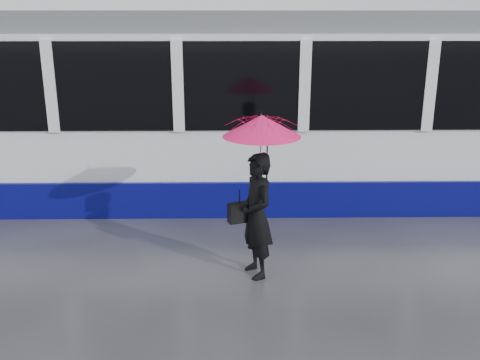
{
  "coord_description": "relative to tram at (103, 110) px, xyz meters",
  "views": [
    {
      "loc": [
        0.37,
        -7.21,
        3.27
      ],
      "look_at": [
        0.48,
        -0.16,
        1.1
      ],
      "focal_mm": 40.0,
      "sensor_mm": 36.0,
      "label": 1
    }
  ],
  "objects": [
    {
      "name": "woman",
      "position": [
        2.66,
        -3.32,
        -0.82
      ],
      "size": [
        0.58,
        0.7,
        1.65
      ],
      "primitive_type": "imported",
      "rotation": [
        0.0,
        0.0,
        -1.2
      ],
      "color": "black",
      "rests_on": "ground"
    },
    {
      "name": "handbag",
      "position": [
        2.44,
        -3.3,
        -0.78
      ],
      "size": [
        0.32,
        0.22,
        0.43
      ],
      "rotation": [
        0.0,
        0.0,
        0.37
      ],
      "color": "black",
      "rests_on": "ground"
    },
    {
      "name": "ground",
      "position": [
        1.98,
        -2.5,
        -1.64
      ],
      "size": [
        90.0,
        90.0,
        0.0
      ],
      "primitive_type": "plane",
      "color": "#2B2B30",
      "rests_on": "ground"
    },
    {
      "name": "umbrella",
      "position": [
        2.71,
        -3.32,
        0.17
      ],
      "size": [
        1.25,
        1.25,
        1.11
      ],
      "rotation": [
        0.0,
        0.0,
        0.37
      ],
      "color": "#FE155C",
      "rests_on": "ground"
    },
    {
      "name": "rails",
      "position": [
        1.98,
        -0.0,
        -1.63
      ],
      "size": [
        34.0,
        1.51,
        0.02
      ],
      "color": "#3F3D38",
      "rests_on": "ground"
    },
    {
      "name": "tram",
      "position": [
        0.0,
        0.0,
        0.0
      ],
      "size": [
        26.0,
        2.56,
        3.35
      ],
      "color": "white",
      "rests_on": "ground"
    }
  ]
}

